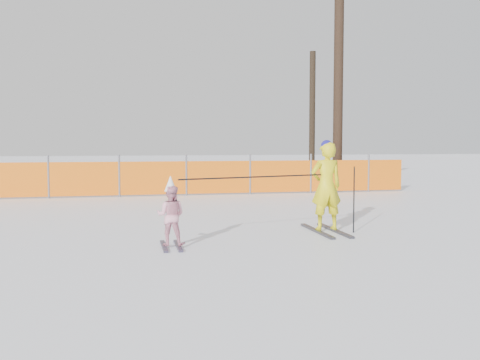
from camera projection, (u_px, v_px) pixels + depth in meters
name	position (u px, v px, depth m)	size (l,w,h in m)	color
ground	(247.00, 246.00, 8.37)	(120.00, 120.00, 0.00)	white
adult	(326.00, 187.00, 9.63)	(0.59, 1.57, 1.66)	black
child	(171.00, 215.00, 8.23)	(0.53, 0.90, 1.11)	black
ski_poles	(286.00, 184.00, 9.10)	(3.21, 0.79, 1.19)	black
safety_fence	(138.00, 178.00, 15.99)	(17.20, 0.06, 1.25)	#595960
tree_trunks	(330.00, 97.00, 18.89)	(0.32, 2.93, 6.99)	black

